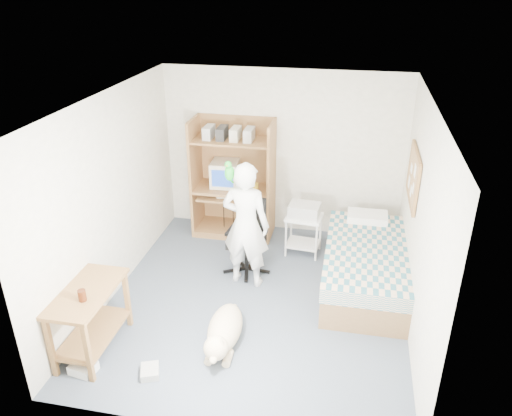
# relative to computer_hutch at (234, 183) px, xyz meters

# --- Properties ---
(floor) EXTENTS (4.00, 4.00, 0.00)m
(floor) POSITION_rel_computer_hutch_xyz_m (0.70, -1.74, -0.82)
(floor) COLOR #475161
(floor) RESTS_ON ground
(wall_back) EXTENTS (3.60, 0.02, 2.50)m
(wall_back) POSITION_rel_computer_hutch_xyz_m (0.70, 0.26, 0.43)
(wall_back) COLOR beige
(wall_back) RESTS_ON floor
(wall_right) EXTENTS (0.02, 4.00, 2.50)m
(wall_right) POSITION_rel_computer_hutch_xyz_m (2.50, -1.74, 0.43)
(wall_right) COLOR beige
(wall_right) RESTS_ON floor
(wall_left) EXTENTS (0.02, 4.00, 2.50)m
(wall_left) POSITION_rel_computer_hutch_xyz_m (-1.10, -1.74, 0.43)
(wall_left) COLOR beige
(wall_left) RESTS_ON floor
(ceiling) EXTENTS (3.60, 4.00, 0.02)m
(ceiling) POSITION_rel_computer_hutch_xyz_m (0.70, -1.74, 1.68)
(ceiling) COLOR white
(ceiling) RESTS_ON wall_back
(computer_hutch) EXTENTS (1.20, 0.63, 1.80)m
(computer_hutch) POSITION_rel_computer_hutch_xyz_m (0.00, 0.00, 0.00)
(computer_hutch) COLOR brown
(computer_hutch) RESTS_ON floor
(bed) EXTENTS (1.02, 2.02, 0.66)m
(bed) POSITION_rel_computer_hutch_xyz_m (2.00, -1.12, -0.53)
(bed) COLOR brown
(bed) RESTS_ON floor
(side_desk) EXTENTS (0.50, 1.00, 0.75)m
(side_desk) POSITION_rel_computer_hutch_xyz_m (-0.85, -2.94, -0.33)
(side_desk) COLOR brown
(side_desk) RESTS_ON floor
(corkboard) EXTENTS (0.04, 0.94, 0.66)m
(corkboard) POSITION_rel_computer_hutch_xyz_m (2.47, -0.84, 0.63)
(corkboard) COLOR #9C6A46
(corkboard) RESTS_ON wall_right
(office_chair) EXTENTS (0.57, 0.57, 1.01)m
(office_chair) POSITION_rel_computer_hutch_xyz_m (0.44, -1.04, -0.46)
(office_chair) COLOR black
(office_chair) RESTS_ON floor
(person) EXTENTS (0.66, 0.47, 1.67)m
(person) POSITION_rel_computer_hutch_xyz_m (0.48, -1.35, 0.02)
(person) COLOR white
(person) RESTS_ON floor
(parrot) EXTENTS (0.12, 0.22, 0.34)m
(parrot) POSITION_rel_computer_hutch_xyz_m (0.28, -1.33, 0.71)
(parrot) COLOR #169922
(parrot) RESTS_ON person
(dog) EXTENTS (0.39, 1.13, 0.42)m
(dog) POSITION_rel_computer_hutch_xyz_m (0.51, -2.60, -0.64)
(dog) COLOR beige
(dog) RESTS_ON floor
(printer_cart) EXTENTS (0.53, 0.44, 0.60)m
(printer_cart) POSITION_rel_computer_hutch_xyz_m (1.13, -0.46, -0.43)
(printer_cart) COLOR white
(printer_cart) RESTS_ON floor
(printer) EXTENTS (0.45, 0.36, 0.18)m
(printer) POSITION_rel_computer_hutch_xyz_m (1.13, -0.46, -0.13)
(printer) COLOR #ADADA9
(printer) RESTS_ON printer_cart
(crt_monitor) EXTENTS (0.42, 0.45, 0.38)m
(crt_monitor) POSITION_rel_computer_hutch_xyz_m (-0.14, 0.01, 0.14)
(crt_monitor) COLOR beige
(crt_monitor) RESTS_ON computer_hutch
(keyboard) EXTENTS (0.46, 0.19, 0.03)m
(keyboard) POSITION_rel_computer_hutch_xyz_m (0.01, -0.16, -0.15)
(keyboard) COLOR beige
(keyboard) RESTS_ON computer_hutch
(pencil_cup) EXTENTS (0.08, 0.08, 0.12)m
(pencil_cup) POSITION_rel_computer_hutch_xyz_m (0.35, -0.09, -0.00)
(pencil_cup) COLOR gold
(pencil_cup) RESTS_ON computer_hutch
(drink_glass) EXTENTS (0.08, 0.08, 0.12)m
(drink_glass) POSITION_rel_computer_hutch_xyz_m (-0.80, -3.09, -0.01)
(drink_glass) COLOR #3C1809
(drink_glass) RESTS_ON side_desk
(floor_box_a) EXTENTS (0.28, 0.24, 0.10)m
(floor_box_a) POSITION_rel_computer_hutch_xyz_m (-0.80, -3.29, -0.77)
(floor_box_a) COLOR white
(floor_box_a) RESTS_ON floor
(floor_box_b) EXTENTS (0.25, 0.27, 0.08)m
(floor_box_b) POSITION_rel_computer_hutch_xyz_m (-0.12, -3.20, -0.78)
(floor_box_b) COLOR #A6A6A2
(floor_box_b) RESTS_ON floor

